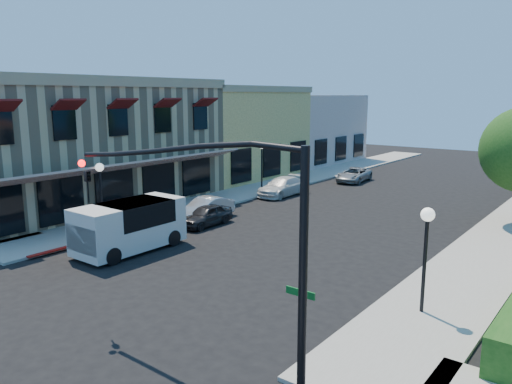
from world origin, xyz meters
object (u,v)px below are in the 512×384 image
Objects in this scene: signal_mast_arm at (228,220)px; lamppost_right_near at (427,234)px; parked_car_b at (206,209)px; white_van at (128,223)px; street_name_sign at (300,320)px; parked_car_a at (206,215)px; parked_car_c at (282,187)px; lamppost_left_near at (100,179)px; lamppost_left_far at (262,154)px; parked_car_d at (354,175)px.

signal_mast_arm is 2.24× the size of lamppost_right_near.
white_van is at bearing -80.32° from parked_car_b.
lamppost_right_near reaches higher than street_name_sign.
parked_car_c reaches higher than parked_car_a.
signal_mast_arm is at bearing -112.12° from lamppost_right_near.
lamppost_left_near is (-16.00, 5.80, 1.04)m from street_name_sign.
parked_car_a is (3.70, 4.00, -2.16)m from lamppost_left_near.
parked_car_b is at bearing 61.38° from lamppost_left_near.
lamppost_left_far is 3.18m from parked_car_c.
parked_car_b is (-11.63, 11.50, -3.46)m from signal_mast_arm.
white_van is 23.15m from parked_car_d.
lamppost_left_near is 4.51m from white_van.
signal_mast_arm is 2.38× the size of parked_car_a.
street_name_sign is 0.70× the size of lamppost_right_near.
lamppost_left_near reaches higher than parked_car_b.
lamppost_left_near is 0.86× the size of parked_car_d.
lamppost_left_far is 0.94× the size of parked_car_b.
parked_car_c is at bearing 97.26° from parked_car_a.
parked_car_c is (-0.43, 8.34, 0.02)m from parked_car_b.
parked_car_a is at bearing 135.41° from signal_mast_arm.
parked_car_b reaches higher than parked_car_d.
lamppost_left_near reaches higher than street_name_sign.
signal_mast_arm is 2.24× the size of lamppost_left_far.
parked_car_b reaches higher than parked_car_a.
parked_car_d is at bearing 80.32° from lamppost_left_near.
lamppost_left_near is 14.00m from lamppost_left_far.
lamppost_right_near is at bearing 0.00° from lamppost_left_near.
signal_mast_arm is 2.11× the size of parked_car_b.
lamppost_right_near is at bearing 80.22° from street_name_sign.
parked_car_c is (2.30, 13.34, -2.09)m from lamppost_left_near.
parked_car_b is 0.86× the size of parked_car_c.
parked_car_a is at bearing -81.57° from parked_car_c.
lamppost_right_near is (17.00, -14.00, 0.00)m from lamppost_left_far.
parked_car_c is at bearing 80.22° from lamppost_left_near.
signal_mast_arm is 11.84m from white_van.
lamppost_left_far is 10.88m from parked_car_a.
lamppost_left_near is 22.11m from parked_car_d.
lamppost_left_far is at bearing 105.25° from parked_car_b.
parked_car_c is 1.07× the size of parked_car_d.
white_van is at bearing 153.97° from signal_mast_arm.
lamppost_left_near is 1.00× the size of lamppost_left_far.
parked_car_d is at bearing 110.71° from signal_mast_arm.
signal_mast_arm is 3.20× the size of street_name_sign.
parked_car_b is at bearing 135.31° from signal_mast_arm.
parked_car_b is (-14.27, 5.00, -2.11)m from lamppost_right_near.
parked_car_b is (-13.27, 10.80, -1.07)m from street_name_sign.
parked_car_d is at bearing 88.73° from parked_car_a.
lamppost_left_near is 5.86m from parked_car_a.
lamppost_left_near and lamppost_right_near have the same top height.
lamppost_left_near is at bearing -99.89° from parked_car_c.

